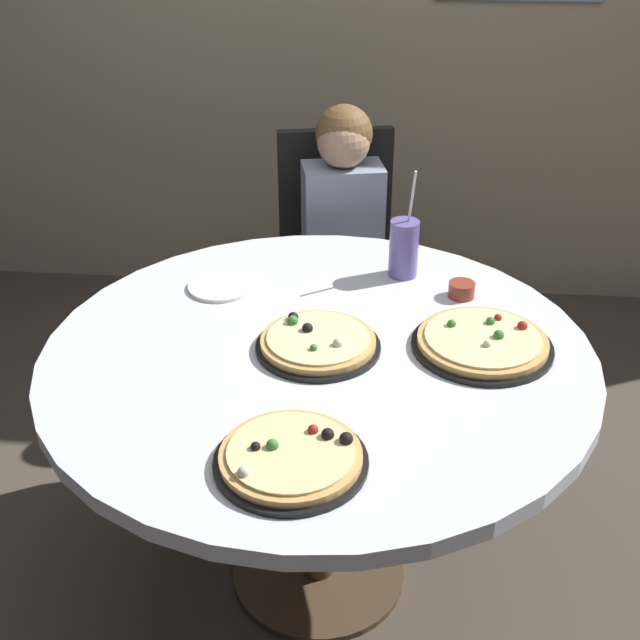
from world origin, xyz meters
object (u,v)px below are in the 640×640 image
at_px(chair_wooden, 338,253).
at_px(dining_table, 318,379).
at_px(sauce_bowl, 462,290).
at_px(plate_small, 221,286).
at_px(pizza_cheese, 483,342).
at_px(diner_child, 345,288).
at_px(pizza_pepperoni, 291,457).
at_px(soda_cup, 404,248).
at_px(pizza_veggie, 317,343).

bearing_deg(chair_wooden, dining_table, -88.90).
xyz_separation_m(sauce_bowl, plate_small, (-0.64, -0.01, -0.02)).
height_order(dining_table, pizza_cheese, pizza_cheese).
xyz_separation_m(dining_table, diner_child, (0.02, 0.82, -0.18)).
height_order(pizza_pepperoni, soda_cup, soda_cup).
relative_size(pizza_cheese, pizza_pepperoni, 1.11).
height_order(pizza_cheese, sauce_bowl, pizza_cheese).
bearing_deg(sauce_bowl, pizza_pepperoni, -117.16).
height_order(diner_child, pizza_pepperoni, diner_child).
bearing_deg(diner_child, plate_small, -119.73).
distance_m(soda_cup, plate_small, 0.51).
bearing_deg(diner_child, pizza_veggie, -91.28).
xyz_separation_m(chair_wooden, pizza_cheese, (0.41, -0.96, 0.24)).
bearing_deg(pizza_cheese, pizza_veggie, -174.65).
height_order(pizza_veggie, plate_small, pizza_veggie).
height_order(dining_table, pizza_pepperoni, pizza_pepperoni).
height_order(pizza_pepperoni, plate_small, pizza_pepperoni).
relative_size(diner_child, pizza_veggie, 3.64).
bearing_deg(sauce_bowl, soda_cup, 143.96).
xyz_separation_m(pizza_cheese, plate_small, (-0.68, 0.25, -0.01)).
distance_m(dining_table, chair_wooden, 1.00).
xyz_separation_m(diner_child, pizza_pepperoni, (-0.03, -1.24, 0.28)).
height_order(pizza_veggie, soda_cup, soda_cup).
distance_m(pizza_pepperoni, sauce_bowl, 0.80).
relative_size(pizza_veggie, soda_cup, 0.97).
xyz_separation_m(pizza_pepperoni, soda_cup, (0.21, 0.83, 0.06)).
height_order(sauce_bowl, plate_small, sauce_bowl).
bearing_deg(pizza_cheese, plate_small, 159.83).
bearing_deg(chair_wooden, pizza_veggie, -89.04).
bearing_deg(plate_small, pizza_pepperoni, -68.77).
bearing_deg(pizza_veggie, dining_table, -17.31).
height_order(diner_child, pizza_veggie, diner_child).
bearing_deg(pizza_veggie, pizza_pepperoni, -91.52).
xyz_separation_m(dining_table, pizza_veggie, (-0.00, 0.00, 0.10)).
relative_size(dining_table, pizza_pepperoni, 4.35).
relative_size(soda_cup, plate_small, 1.71).
relative_size(diner_child, plate_small, 6.01).
distance_m(dining_table, pizza_cheese, 0.40).
bearing_deg(chair_wooden, soda_cup, -69.80).
xyz_separation_m(soda_cup, plate_small, (-0.49, -0.12, -0.08)).
relative_size(dining_table, pizza_cheese, 3.92).
bearing_deg(plate_small, chair_wooden, 69.27).
bearing_deg(chair_wooden, plate_small, -110.73).
distance_m(dining_table, pizza_veggie, 0.10).
xyz_separation_m(chair_wooden, pizza_veggie, (0.02, -1.00, 0.24)).
bearing_deg(dining_table, diner_child, 88.89).
bearing_deg(soda_cup, pizza_pepperoni, -104.35).
bearing_deg(soda_cup, chair_wooden, 110.20).
relative_size(pizza_cheese, sauce_bowl, 4.78).
xyz_separation_m(chair_wooden, pizza_pepperoni, (0.01, -1.42, 0.24)).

